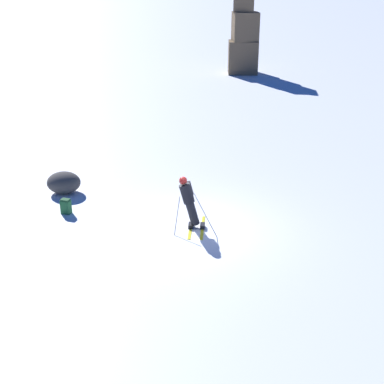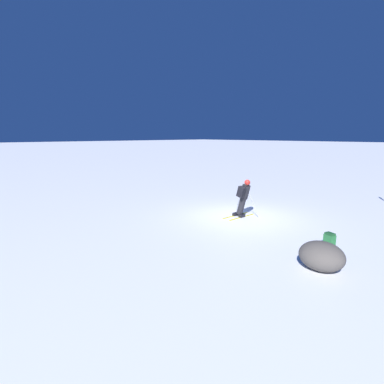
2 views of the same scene
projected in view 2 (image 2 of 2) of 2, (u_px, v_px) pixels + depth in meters
ground_plane at (240, 217)px, 12.89m from camera, size 300.00×300.00×0.00m
skier at (243, 197)px, 12.58m from camera, size 1.29×1.60×1.69m
spare_backpack at (329, 241)px, 9.28m from camera, size 0.35×0.30×0.50m
exposed_boulder_0 at (322, 256)px, 7.77m from camera, size 1.17×1.00×0.76m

